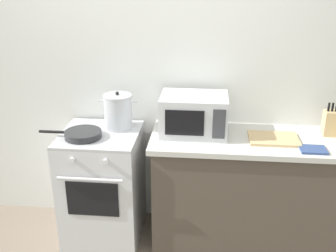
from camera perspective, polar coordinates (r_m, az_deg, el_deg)
name	(u,v)px	position (r m, az deg, el deg)	size (l,w,h in m)	color
back_wall	(187,81)	(3.29, 2.75, 6.37)	(4.40, 0.10, 2.50)	silver
lower_cabinet_right	(259,194)	(3.31, 12.72, -9.35)	(1.64, 0.56, 0.88)	#4C4238
countertop_right	(264,141)	(3.10, 13.42, -2.06)	(1.70, 0.60, 0.04)	beige
stove	(103,185)	(3.35, -9.12, -8.26)	(0.60, 0.64, 0.92)	silver
stock_pot	(118,111)	(3.19, -7.05, 2.05)	(0.31, 0.22, 0.30)	silver
frying_pan	(82,134)	(3.09, -11.96, -1.14)	(0.48, 0.28, 0.05)	#28282B
microwave	(194,114)	(3.06, 3.66, 1.63)	(0.50, 0.37, 0.30)	silver
cutting_board	(274,139)	(3.08, 14.63, -1.74)	(0.36, 0.26, 0.02)	tan
knife_block	(332,123)	(3.28, 22.11, 0.44)	(0.13, 0.10, 0.28)	tan
oven_mitt	(313,150)	(2.99, 19.76, -3.14)	(0.18, 0.14, 0.02)	#33477A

